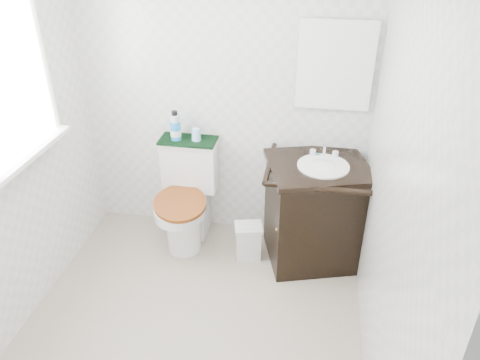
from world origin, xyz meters
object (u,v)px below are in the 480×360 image
(toilet, at_px, (187,201))
(trash_bin, at_px, (248,241))
(cup, at_px, (196,134))
(vanity, at_px, (315,210))
(mouthwash_bottle, at_px, (175,127))

(toilet, height_order, trash_bin, toilet)
(toilet, relative_size, cup, 8.96)
(vanity, xyz_separation_m, mouthwash_bottle, (-1.10, 0.17, 0.52))
(trash_bin, xyz_separation_m, mouthwash_bottle, (-0.61, 0.28, 0.80))
(trash_bin, height_order, cup, cup)
(toilet, relative_size, mouthwash_bottle, 3.60)
(vanity, bearing_deg, cup, 168.80)
(vanity, bearing_deg, mouthwash_bottle, 171.08)
(cup, bearing_deg, mouthwash_bottle, -174.90)
(toilet, height_order, vanity, vanity)
(cup, bearing_deg, vanity, -11.20)
(vanity, relative_size, trash_bin, 3.07)
(toilet, relative_size, trash_bin, 2.77)
(toilet, distance_m, cup, 0.55)
(toilet, xyz_separation_m, cup, (0.07, 0.12, 0.53))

